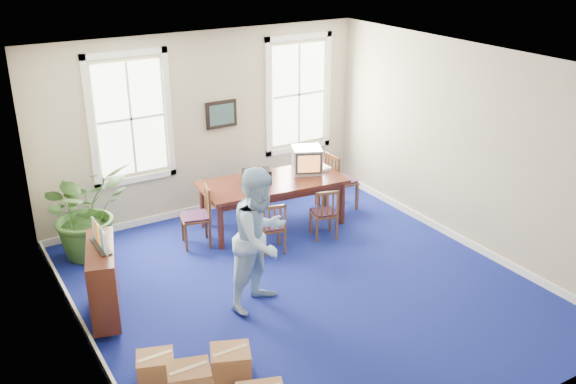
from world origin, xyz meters
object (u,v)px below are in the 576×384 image
cardboard_boxes (203,383)px  crt_tv (307,160)px  conference_table (273,203)px  man (261,238)px  credenza (104,285)px  potted_plant (85,211)px  chair_near_left (271,226)px

cardboard_boxes → crt_tv: bearing=45.5°
conference_table → man: 2.55m
cardboard_boxes → conference_table: bearing=51.3°
crt_tv → cardboard_boxes: crt_tv is taller
credenza → potted_plant: size_ratio=0.80×
man → cardboard_boxes: bearing=-158.4°
conference_table → crt_tv: bearing=9.9°
crt_tv → potted_plant: (-3.71, 0.48, -0.30)m
chair_near_left → cardboard_boxes: 3.70m
crt_tv → chair_near_left: bearing=-120.0°
conference_table → cardboard_boxes: conference_table is taller
chair_near_left → credenza: size_ratio=0.72×
chair_near_left → credenza: (-2.78, -0.49, 0.04)m
crt_tv → conference_table: bearing=-151.6°
chair_near_left → cardboard_boxes: bearing=62.2°
conference_table → cardboard_boxes: bearing=-123.2°
chair_near_left → credenza: 2.82m
potted_plant → cardboard_boxes: bearing=-88.8°
potted_plant → man: bearing=-58.0°
credenza → cardboard_boxes: (0.36, -2.31, -0.11)m
chair_near_left → credenza: bearing=23.0°
man → chair_near_left: bearing=31.8°
conference_table → credenza: bearing=-152.5°
crt_tv → potted_plant: potted_plant is taller
conference_table → chair_near_left: chair_near_left is taller
chair_near_left → potted_plant: (-2.50, 1.36, 0.32)m
man → potted_plant: size_ratio=1.31×
conference_table → potted_plant: (-3.00, 0.54, 0.34)m
crt_tv → cardboard_boxes: bearing=-110.5°
chair_near_left → conference_table: bearing=-108.0°
crt_tv → man: bearing=-110.2°
man → conference_table: bearing=33.2°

